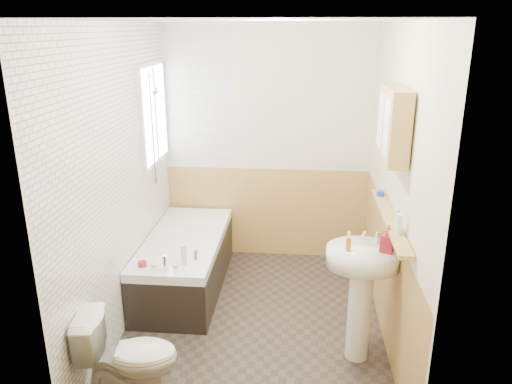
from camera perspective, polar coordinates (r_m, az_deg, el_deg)
floor at (r=4.52m, az=-0.18°, el=-14.59°), size 2.80×2.80×0.00m
ceiling at (r=3.78m, az=-0.22°, el=19.02°), size 2.80×2.80×0.00m
wall_back at (r=5.33m, az=1.23°, el=5.31°), size 2.20×0.02×2.50m
wall_front at (r=2.68m, az=-3.07°, el=-8.57°), size 2.20×0.02×2.50m
wall_left at (r=4.22m, az=-15.38°, el=1.08°), size 0.02×2.80×2.50m
wall_right at (r=4.03m, az=15.73°, el=0.22°), size 0.02×2.80×2.50m
wainscot_right at (r=4.31m, az=14.56°, el=-9.28°), size 0.01×2.80×1.00m
wainscot_front at (r=3.11m, az=-2.75°, el=-20.79°), size 2.20×0.01×1.00m
wainscot_back at (r=5.53m, az=1.17°, el=-2.33°), size 2.20×0.01×1.00m
tile_cladding_left at (r=4.21m, az=-15.10°, el=1.07°), size 0.01×2.80×2.50m
tile_return_back at (r=5.31m, az=-6.71°, el=10.64°), size 0.75×0.01×1.50m
window at (r=4.99m, az=-11.52°, el=8.73°), size 0.03×0.79×0.99m
bathtub at (r=4.96m, az=-8.07°, el=-7.83°), size 0.70×1.59×0.68m
shower_riser at (r=4.84m, az=-11.72°, el=8.19°), size 0.10×0.07×1.09m
toilet at (r=3.67m, az=-14.26°, el=-17.82°), size 0.70×0.45×0.65m
sink at (r=3.85m, az=11.97°, el=-9.86°), size 0.54×0.44×1.05m
pine_shelf at (r=3.87m, az=15.04°, el=-3.02°), size 0.10×1.32×0.03m
medicine_cabinet at (r=3.70m, az=15.44°, el=7.44°), size 0.15×0.58×0.52m
foam_can at (r=3.54m, az=15.98°, el=-3.56°), size 0.06×0.06×0.15m
green_bottle at (r=3.58m, az=15.88°, el=-3.02°), size 0.04×0.04×0.19m
black_jar at (r=4.32m, az=14.03°, el=-0.15°), size 0.08×0.08×0.04m
soap_bottle at (r=3.69m, az=14.75°, el=-5.95°), size 0.16×0.22×0.09m
clear_bottle at (r=3.64m, az=10.51°, el=-5.89°), size 0.05×0.05×0.10m
blue_gel at (r=4.28m, az=-8.24°, el=-7.18°), size 0.05×0.04×0.18m
cream_jar at (r=4.35m, az=-12.86°, el=-8.01°), size 0.09×0.09×0.04m
orange_bottle at (r=4.39m, az=-6.90°, el=-7.15°), size 0.03×0.03×0.08m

